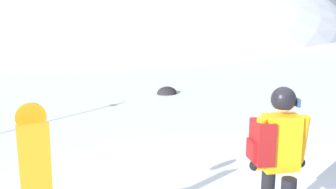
{
  "coord_description": "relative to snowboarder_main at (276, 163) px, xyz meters",
  "views": [
    {
      "loc": [
        -2.38,
        -3.54,
        2.54
      ],
      "look_at": [
        0.05,
        2.72,
        1.0
      ],
      "focal_mm": 43.59,
      "sensor_mm": 36.0,
      "label": 1
    }
  ],
  "objects": [
    {
      "name": "spare_snowboard",
      "position": [
        -2.34,
        0.45,
        -0.08
      ],
      "size": [
        0.28,
        0.28,
        1.64
      ],
      "color": "orange",
      "rests_on": "ground"
    },
    {
      "name": "rock_dark",
      "position": [
        1.55,
        7.16,
        -0.92
      ],
      "size": [
        0.57,
        0.49,
        0.4
      ],
      "color": "#282628",
      "rests_on": "ground"
    },
    {
      "name": "ridge_peak_main",
      "position": [
        6.72,
        32.15,
        -0.92
      ],
      "size": [
        39.47,
        35.53,
        11.99
      ],
      "color": "white",
      "rests_on": "ground"
    },
    {
      "name": "snowboarder_main",
      "position": [
        0.0,
        0.0,
        0.0
      ],
      "size": [
        0.65,
        1.81,
        1.71
      ],
      "color": "blue",
      "rests_on": "ground"
    }
  ]
}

